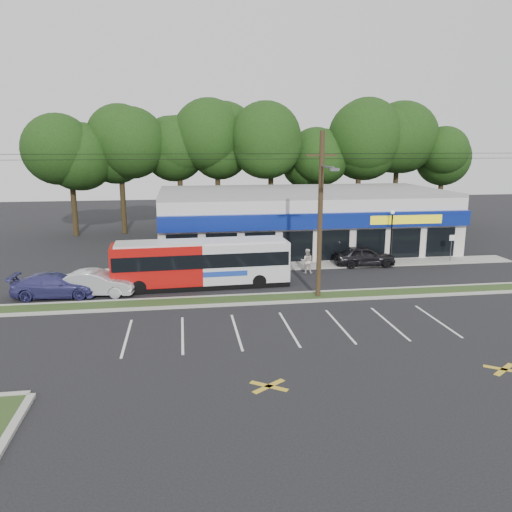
{
  "coord_description": "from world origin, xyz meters",
  "views": [
    {
      "loc": [
        -5.14,
        -27.57,
        9.18
      ],
      "look_at": [
        -0.26,
        5.0,
        1.84
      ],
      "focal_mm": 35.0,
      "sensor_mm": 36.0,
      "label": 1
    }
  ],
  "objects_px": {
    "utility_pole": "(318,210)",
    "sign_post": "(452,243)",
    "metrobus": "(201,262)",
    "car_silver": "(96,283)",
    "pedestrian_a": "(279,259)",
    "pedestrian_b": "(307,261)",
    "car_dark": "(365,256)",
    "lamp_post": "(392,231)",
    "car_blue": "(55,285)"
  },
  "relations": [
    {
      "from": "lamp_post",
      "to": "metrobus",
      "type": "bearing_deg",
      "value": -163.98
    },
    {
      "from": "car_silver",
      "to": "utility_pole",
      "type": "bearing_deg",
      "value": -92.56
    },
    {
      "from": "lamp_post",
      "to": "car_silver",
      "type": "distance_m",
      "value": 22.29
    },
    {
      "from": "pedestrian_b",
      "to": "lamp_post",
      "type": "bearing_deg",
      "value": -152.02
    },
    {
      "from": "sign_post",
      "to": "car_dark",
      "type": "xyz_separation_m",
      "value": [
        -7.24,
        -0.15,
        -0.76
      ]
    },
    {
      "from": "sign_post",
      "to": "car_dark",
      "type": "height_order",
      "value": "sign_post"
    },
    {
      "from": "car_blue",
      "to": "pedestrian_b",
      "type": "relative_size",
      "value": 2.84
    },
    {
      "from": "car_dark",
      "to": "car_blue",
      "type": "distance_m",
      "value": 22.31
    },
    {
      "from": "pedestrian_a",
      "to": "pedestrian_b",
      "type": "relative_size",
      "value": 0.88
    },
    {
      "from": "car_silver",
      "to": "pedestrian_b",
      "type": "xyz_separation_m",
      "value": [
        14.34,
        3.41,
        0.12
      ]
    },
    {
      "from": "utility_pole",
      "to": "sign_post",
      "type": "relative_size",
      "value": 22.47
    },
    {
      "from": "utility_pole",
      "to": "metrobus",
      "type": "distance_m",
      "value": 8.56
    },
    {
      "from": "sign_post",
      "to": "pedestrian_a",
      "type": "bearing_deg",
      "value": -179.69
    },
    {
      "from": "sign_post",
      "to": "car_blue",
      "type": "relative_size",
      "value": 0.43
    },
    {
      "from": "pedestrian_a",
      "to": "car_dark",
      "type": "bearing_deg",
      "value": 173.77
    },
    {
      "from": "lamp_post",
      "to": "car_silver",
      "type": "xyz_separation_m",
      "value": [
        -21.57,
        -5.3,
        -1.88
      ]
    },
    {
      "from": "pedestrian_a",
      "to": "sign_post",
      "type": "bearing_deg",
      "value": 174.75
    },
    {
      "from": "lamp_post",
      "to": "utility_pole",
      "type": "bearing_deg",
      "value": -136.05
    },
    {
      "from": "car_silver",
      "to": "car_dark",
      "type": "bearing_deg",
      "value": -67.39
    },
    {
      "from": "sign_post",
      "to": "pedestrian_a",
      "type": "xyz_separation_m",
      "value": [
        -13.99,
        -0.07,
        -0.76
      ]
    },
    {
      "from": "utility_pole",
      "to": "sign_post",
      "type": "xyz_separation_m",
      "value": [
        13.17,
        7.65,
        -3.86
      ]
    },
    {
      "from": "lamp_post",
      "to": "sign_post",
      "type": "bearing_deg",
      "value": -2.58
    },
    {
      "from": "lamp_post",
      "to": "pedestrian_b",
      "type": "distance_m",
      "value": 7.67
    },
    {
      "from": "lamp_post",
      "to": "pedestrian_b",
      "type": "relative_size",
      "value": 2.33
    },
    {
      "from": "metrobus",
      "to": "car_silver",
      "type": "distance_m",
      "value": 6.72
    },
    {
      "from": "car_blue",
      "to": "pedestrian_a",
      "type": "bearing_deg",
      "value": -69.45
    },
    {
      "from": "utility_pole",
      "to": "pedestrian_b",
      "type": "relative_size",
      "value": 27.43
    },
    {
      "from": "sign_post",
      "to": "car_blue",
      "type": "height_order",
      "value": "sign_post"
    },
    {
      "from": "metrobus",
      "to": "car_dark",
      "type": "height_order",
      "value": "metrobus"
    },
    {
      "from": "sign_post",
      "to": "metrobus",
      "type": "height_order",
      "value": "metrobus"
    },
    {
      "from": "utility_pole",
      "to": "pedestrian_a",
      "type": "distance_m",
      "value": 8.91
    },
    {
      "from": "utility_pole",
      "to": "car_silver",
      "type": "height_order",
      "value": "utility_pole"
    },
    {
      "from": "sign_post",
      "to": "pedestrian_a",
      "type": "distance_m",
      "value": 14.01
    },
    {
      "from": "lamp_post",
      "to": "sign_post",
      "type": "distance_m",
      "value": 5.13
    },
    {
      "from": "sign_post",
      "to": "car_silver",
      "type": "xyz_separation_m",
      "value": [
        -26.57,
        -5.07,
        -0.77
      ]
    },
    {
      "from": "utility_pole",
      "to": "lamp_post",
      "type": "height_order",
      "value": "utility_pole"
    },
    {
      "from": "utility_pole",
      "to": "pedestrian_b",
      "type": "distance_m",
      "value": 7.54
    },
    {
      "from": "metrobus",
      "to": "lamp_post",
      "type": "bearing_deg",
      "value": 13.78
    },
    {
      "from": "utility_pole",
      "to": "car_silver",
      "type": "bearing_deg",
      "value": 169.13
    },
    {
      "from": "lamp_post",
      "to": "car_blue",
      "type": "xyz_separation_m",
      "value": [
        -24.0,
        -5.3,
        -1.92
      ]
    },
    {
      "from": "car_silver",
      "to": "metrobus",
      "type": "bearing_deg",
      "value": -73.06
    },
    {
      "from": "sign_post",
      "to": "car_silver",
      "type": "relative_size",
      "value": 0.47
    },
    {
      "from": "metrobus",
      "to": "car_silver",
      "type": "xyz_separation_m",
      "value": [
        -6.59,
        -1.0,
        -0.85
      ]
    },
    {
      "from": "car_silver",
      "to": "sign_post",
      "type": "bearing_deg",
      "value": -70.87
    },
    {
      "from": "sign_post",
      "to": "car_silver",
      "type": "height_order",
      "value": "sign_post"
    },
    {
      "from": "pedestrian_b",
      "to": "car_blue",
      "type": "bearing_deg",
      "value": 24.76
    },
    {
      "from": "pedestrian_a",
      "to": "pedestrian_b",
      "type": "bearing_deg",
      "value": 132.33
    },
    {
      "from": "metrobus",
      "to": "car_silver",
      "type": "height_order",
      "value": "metrobus"
    },
    {
      "from": "car_dark",
      "to": "pedestrian_a",
      "type": "distance_m",
      "value": 6.75
    },
    {
      "from": "lamp_post",
      "to": "car_dark",
      "type": "height_order",
      "value": "lamp_post"
    }
  ]
}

